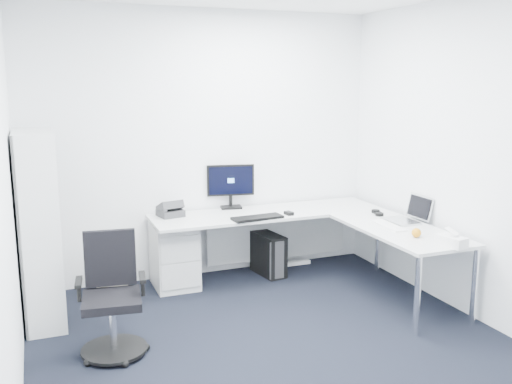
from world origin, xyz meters
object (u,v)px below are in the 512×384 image
object	(u,v)px
l_desk	(281,253)
laptop	(401,209)
task_chair	(112,297)
monitor	(231,186)
bookshelf	(39,228)

from	to	relation	value
l_desk	laptop	size ratio (longest dim) A/B	6.79
l_desk	task_chair	distance (m)	1.91
l_desk	monitor	xyz separation A→B (m)	(-0.30, 0.63, 0.58)
bookshelf	laptop	bearing A→B (deg)	-10.19
task_chair	laptop	distance (m)	2.76
l_desk	bookshelf	distance (m)	2.22
bookshelf	task_chair	distance (m)	1.05
task_chair	laptop	world-z (taller)	laptop
l_desk	bookshelf	xyz separation A→B (m)	(-2.17, 0.05, 0.46)
task_chair	laptop	size ratio (longest dim) A/B	2.59
bookshelf	monitor	size ratio (longest dim) A/B	3.28
l_desk	task_chair	size ratio (longest dim) A/B	2.62
monitor	laptop	size ratio (longest dim) A/B	1.40
l_desk	task_chair	world-z (taller)	task_chair
task_chair	l_desk	bearing A→B (deg)	32.99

